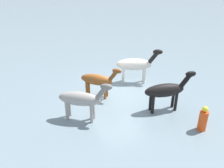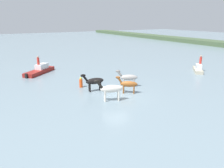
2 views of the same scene
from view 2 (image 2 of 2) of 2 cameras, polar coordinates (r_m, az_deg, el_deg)
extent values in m
plane|color=gray|center=(21.51, 1.36, -2.78)|extent=(201.37, 201.37, 0.00)
ellipsoid|color=brown|center=(21.67, 4.46, 0.00)|extent=(1.48, 1.69, 0.59)
cylinder|color=brown|center=(21.71, 3.03, -1.27)|extent=(0.13, 0.13, 0.96)
cylinder|color=brown|center=(21.98, 3.09, -1.04)|extent=(0.13, 0.13, 0.96)
cylinder|color=brown|center=(21.66, 5.79, -1.38)|extent=(0.13, 0.13, 0.96)
cylinder|color=brown|center=(21.93, 5.81, -1.15)|extent=(0.13, 0.13, 0.96)
cylinder|color=brown|center=(21.63, 2.03, 1.06)|extent=(0.49, 0.54, 0.64)
ellipsoid|color=brown|center=(21.58, 1.55, 1.75)|extent=(0.45, 0.50, 0.26)
ellipsoid|color=black|center=(22.33, -4.55, 0.79)|extent=(0.77, 1.98, 0.65)
cylinder|color=black|center=(22.17, -5.79, -0.81)|extent=(0.14, 0.14, 1.07)
cylinder|color=black|center=(22.45, -6.04, -0.59)|extent=(0.14, 0.14, 1.07)
cylinder|color=black|center=(22.53, -3.00, -0.45)|extent=(0.14, 0.14, 1.07)
cylinder|color=black|center=(22.81, -3.28, -0.23)|extent=(0.14, 0.14, 1.07)
cylinder|color=black|center=(21.91, -7.09, 1.54)|extent=(0.29, 0.61, 0.71)
ellipsoid|color=black|center=(21.78, -7.63, 2.22)|extent=(0.28, 0.55, 0.28)
ellipsoid|color=silver|center=(19.55, -0.07, -1.27)|extent=(1.29, 2.16, 0.70)
cylinder|color=silver|center=(19.49, -1.79, -3.12)|extent=(0.15, 0.15, 1.15)
cylinder|color=silver|center=(19.80, -1.93, -2.79)|extent=(0.15, 0.15, 1.15)
cylinder|color=silver|center=(19.69, 1.80, -2.90)|extent=(0.15, 0.15, 1.15)
cylinder|color=silver|center=(20.00, 1.60, -2.58)|extent=(0.15, 0.15, 1.15)
cylinder|color=black|center=(19.26, -3.30, -0.17)|extent=(0.44, 0.68, 0.76)
ellipsoid|color=black|center=(19.15, -3.96, 0.69)|extent=(0.42, 0.62, 0.31)
ellipsoid|color=#9E9993|center=(23.79, 4.48, 1.75)|extent=(1.43, 1.92, 0.64)
cylinder|color=#9E9993|center=(23.74, 3.11, 0.43)|extent=(0.14, 0.14, 1.05)
cylinder|color=#9E9993|center=(24.04, 3.07, 0.64)|extent=(0.14, 0.14, 1.05)
cylinder|color=#9E9993|center=(23.83, 5.84, 0.43)|extent=(0.14, 0.14, 1.05)
cylinder|color=#9E9993|center=(24.13, 5.76, 0.64)|extent=(0.14, 0.14, 1.05)
cylinder|color=slate|center=(23.62, 2.07, 2.72)|extent=(0.48, 0.61, 0.70)
ellipsoid|color=slate|center=(23.55, 1.59, 3.39)|extent=(0.45, 0.56, 0.28)
cube|color=maroon|center=(31.37, -18.53, 2.99)|extent=(4.56, 4.84, 0.66)
cube|color=silver|center=(31.71, -17.99, 4.45)|extent=(2.01, 2.07, 0.70)
cube|color=black|center=(29.29, -21.61, 1.89)|extent=(0.37, 0.37, 0.71)
cube|color=#B7AD93|center=(33.06, 21.62, 3.32)|extent=(3.33, 3.27, 0.61)
cube|color=silver|center=(32.50, 21.83, 4.26)|extent=(1.44, 1.43, 0.70)
cube|color=black|center=(34.91, 21.25, 4.15)|extent=(0.37, 0.37, 0.66)
cylinder|color=red|center=(31.15, -18.83, 5.71)|extent=(0.32, 0.32, 0.95)
sphere|color=tan|center=(31.05, -18.93, 6.79)|extent=(0.24, 0.24, 0.24)
cylinder|color=red|center=(32.69, 22.28, 5.76)|extent=(0.32, 0.32, 0.95)
sphere|color=tan|center=(32.59, 22.39, 6.79)|extent=(0.24, 0.24, 0.24)
cylinder|color=#E54C19|center=(23.86, -8.17, 0.18)|extent=(0.36, 0.36, 0.90)
sphere|color=yellow|center=(23.71, -8.23, 1.50)|extent=(0.24, 0.24, 0.24)
camera|label=1|loc=(31.13, -2.41, 14.61)|focal=36.74mm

